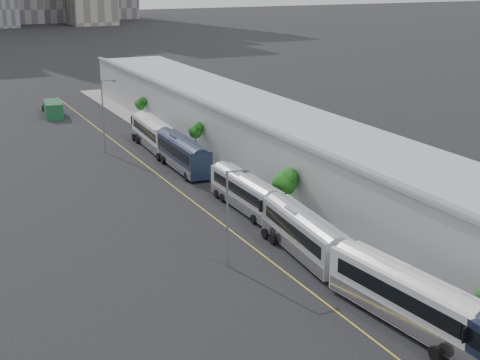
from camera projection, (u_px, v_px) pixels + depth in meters
sidewalk at (327, 215)px, 73.54m from camera, size 10.00×170.00×0.12m
lane_line at (231, 231)px, 69.30m from camera, size 0.12×160.00×0.02m
depot at (362, 177)px, 74.19m from camera, size 12.45×160.40×7.20m
bus_2 at (406, 302)px, 50.91m from camera, size 4.12×13.95×4.02m
bus_3 at (304, 238)px, 63.16m from camera, size 3.68×13.11×3.78m
bus_4 at (245, 195)px, 75.13m from camera, size 2.76×12.29×3.59m
bus_5 at (182, 156)px, 89.68m from camera, size 3.04×13.58×3.95m
bus_6 at (154, 136)px, 100.37m from camera, size 3.40×13.46×3.90m
tree_2 at (284, 180)px, 73.47m from camera, size 2.54×2.54×4.74m
tree_3 at (195, 131)px, 95.58m from camera, size 1.66×1.66×4.25m
tree_4 at (140, 104)px, 116.49m from camera, size 1.54×1.54×3.70m
street_lamp_near at (230, 211)px, 59.97m from camera, size 2.04×0.22×8.25m
street_lamp_far at (104, 112)px, 96.64m from camera, size 2.04×0.22×9.74m
shipping_container at (53, 109)px, 121.06m from camera, size 3.52×6.98×2.50m
suv at (50, 105)px, 127.44m from camera, size 3.77×5.86×1.50m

